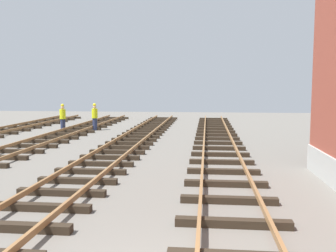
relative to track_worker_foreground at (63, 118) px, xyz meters
name	(u,v)px	position (x,y,z in m)	size (l,w,h in m)	color
track_worker_foreground	(63,118)	(0.00, 0.00, 0.00)	(0.40, 0.40, 1.87)	#262D4C
track_worker_distant	(95,117)	(1.93, 0.90, 0.00)	(0.40, 0.40, 1.87)	#262D4C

